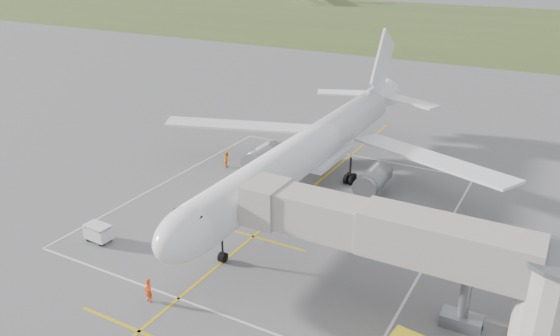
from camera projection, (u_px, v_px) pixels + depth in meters
The scene contains 9 objects.
ground at pixel (305, 193), 54.45m from camera, with size 700.00×700.00×0.00m, color #59595B.
grass_strip at pixel (503, 28), 159.55m from camera, with size 700.00×120.00×0.02m, color #415324.
apron_markings at pixel (277, 216), 49.74m from camera, with size 28.20×60.00×0.01m.
airliner at pixel (310, 149), 53.38m from camera, with size 38.93×46.75×13.52m.
jet_bridge at pixel (433, 255), 34.69m from camera, with size 23.40×5.00×7.20m.
baggage_cart at pixel (98, 233), 45.36m from camera, with size 2.24×1.41×1.52m.
ramp_worker_nose at pixel (148, 291), 37.64m from camera, with size 0.65×0.43×1.79m, color #FF3E08.
ramp_worker_wing at pixel (227, 160), 60.45m from camera, with size 0.85×0.66×1.74m, color orange.
distant_aircraft at pixel (516, 1), 197.46m from camera, with size 175.59×37.22×8.85m.
Camera 1 is at (21.67, -44.42, 23.12)m, focal length 35.00 mm.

